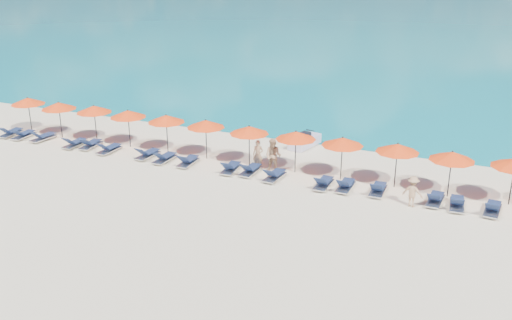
% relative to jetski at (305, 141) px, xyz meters
% --- Properties ---
extents(ground, '(1400.00, 1400.00, 0.00)m').
position_rel_jetski_xyz_m(ground, '(-0.39, -9.28, -0.36)').
color(ground, beige).
extents(headland_main, '(374.00, 242.00, 126.50)m').
position_rel_jetski_xyz_m(headland_main, '(-300.39, 530.72, -38.36)').
color(headland_main, black).
rests_on(headland_main, ground).
extents(headland_small, '(162.00, 126.00, 85.50)m').
position_rel_jetski_xyz_m(headland_small, '(-150.39, 550.72, -35.36)').
color(headland_small, black).
rests_on(headland_small, ground).
extents(jetski, '(1.37, 2.55, 0.86)m').
position_rel_jetski_xyz_m(jetski, '(0.00, 0.00, 0.00)').
color(jetski, silver).
rests_on(jetski, ground).
extents(beachgoer_a, '(0.60, 0.43, 1.56)m').
position_rel_jetski_xyz_m(beachgoer_a, '(-1.08, -4.43, 0.43)').
color(beachgoer_a, tan).
rests_on(beachgoer_a, ground).
extents(beachgoer_b, '(0.88, 0.51, 1.82)m').
position_rel_jetski_xyz_m(beachgoer_b, '(-0.14, -4.62, 0.55)').
color(beachgoer_b, tan).
rests_on(beachgoer_b, ground).
extents(beachgoer_c, '(0.99, 0.58, 1.44)m').
position_rel_jetski_xyz_m(beachgoer_c, '(7.19, -6.05, 0.37)').
color(beachgoer_c, tan).
rests_on(beachgoer_c, ground).
extents(umbrella_0, '(2.10, 2.10, 2.28)m').
position_rel_jetski_xyz_m(umbrella_0, '(-17.01, -4.13, 1.66)').
color(umbrella_0, black).
rests_on(umbrella_0, ground).
extents(umbrella_1, '(2.10, 2.10, 2.28)m').
position_rel_jetski_xyz_m(umbrella_1, '(-14.41, -4.27, 1.66)').
color(umbrella_1, black).
rests_on(umbrella_1, ground).
extents(umbrella_2, '(2.10, 2.10, 2.28)m').
position_rel_jetski_xyz_m(umbrella_2, '(-11.92, -4.05, 1.66)').
color(umbrella_2, black).
rests_on(umbrella_2, ground).
extents(umbrella_3, '(2.10, 2.10, 2.28)m').
position_rel_jetski_xyz_m(umbrella_3, '(-9.44, -4.12, 1.66)').
color(umbrella_3, black).
rests_on(umbrella_3, ground).
extents(umbrella_4, '(2.10, 2.10, 2.28)m').
position_rel_jetski_xyz_m(umbrella_4, '(-6.85, -4.12, 1.66)').
color(umbrella_4, black).
rests_on(umbrella_4, ground).
extents(umbrella_5, '(2.10, 2.10, 2.28)m').
position_rel_jetski_xyz_m(umbrella_5, '(-4.32, -4.13, 1.66)').
color(umbrella_5, black).
rests_on(umbrella_5, ground).
extents(umbrella_6, '(2.10, 2.10, 2.28)m').
position_rel_jetski_xyz_m(umbrella_6, '(-1.67, -4.24, 1.66)').
color(umbrella_6, black).
rests_on(umbrella_6, ground).
extents(umbrella_7, '(2.10, 2.10, 2.28)m').
position_rel_jetski_xyz_m(umbrella_7, '(0.90, -4.14, 1.66)').
color(umbrella_7, black).
rests_on(umbrella_7, ground).
extents(umbrella_8, '(2.10, 2.10, 2.28)m').
position_rel_jetski_xyz_m(umbrella_8, '(3.36, -4.18, 1.66)').
color(umbrella_8, black).
rests_on(umbrella_8, ground).
extents(umbrella_9, '(2.10, 2.10, 2.28)m').
position_rel_jetski_xyz_m(umbrella_9, '(6.04, -4.09, 1.66)').
color(umbrella_9, black).
rests_on(umbrella_9, ground).
extents(umbrella_10, '(2.10, 2.10, 2.28)m').
position_rel_jetski_xyz_m(umbrella_10, '(8.55, -4.25, 1.66)').
color(umbrella_10, black).
rests_on(umbrella_10, ground).
extents(lounger_0, '(0.76, 1.75, 0.66)m').
position_rel_jetski_xyz_m(lounger_0, '(-17.54, -5.36, -0.12)').
color(lounger_0, silver).
rests_on(lounger_0, ground).
extents(lounger_1, '(0.75, 1.74, 0.66)m').
position_rel_jetski_xyz_m(lounger_1, '(-16.48, -5.38, -0.12)').
color(lounger_1, silver).
rests_on(lounger_1, ground).
extents(lounger_2, '(0.77, 1.75, 0.66)m').
position_rel_jetski_xyz_m(lounger_2, '(-15.02, -5.28, -0.12)').
color(lounger_2, silver).
rests_on(lounger_2, ground).
extents(lounger_3, '(0.63, 1.70, 0.66)m').
position_rel_jetski_xyz_m(lounger_3, '(-12.42, -5.45, -0.12)').
color(lounger_3, silver).
rests_on(lounger_3, ground).
extents(lounger_4, '(0.78, 1.75, 0.66)m').
position_rel_jetski_xyz_m(lounger_4, '(-11.46, -5.22, -0.12)').
color(lounger_4, silver).
rests_on(lounger_4, ground).
extents(lounger_5, '(0.69, 1.73, 0.66)m').
position_rel_jetski_xyz_m(lounger_5, '(-9.94, -5.47, -0.12)').
color(lounger_5, silver).
rests_on(lounger_5, ground).
extents(lounger_6, '(0.75, 1.74, 0.66)m').
position_rel_jetski_xyz_m(lounger_6, '(-7.41, -5.35, -0.12)').
color(lounger_6, silver).
rests_on(lounger_6, ground).
extents(lounger_7, '(0.66, 1.72, 0.66)m').
position_rel_jetski_xyz_m(lounger_7, '(-6.19, -5.51, -0.12)').
color(lounger_7, silver).
rests_on(lounger_7, ground).
extents(lounger_8, '(0.71, 1.73, 0.66)m').
position_rel_jetski_xyz_m(lounger_8, '(-4.75, -5.46, -0.12)').
color(lounger_8, silver).
rests_on(lounger_8, ground).
extents(lounger_9, '(0.76, 1.74, 0.66)m').
position_rel_jetski_xyz_m(lounger_9, '(-2.20, -5.44, -0.12)').
color(lounger_9, silver).
rests_on(lounger_9, ground).
extents(lounger_10, '(0.66, 1.71, 0.66)m').
position_rel_jetski_xyz_m(lounger_10, '(-1.13, -5.30, -0.12)').
color(lounger_10, silver).
rests_on(lounger_10, ground).
extents(lounger_11, '(0.75, 1.74, 0.66)m').
position_rel_jetski_xyz_m(lounger_11, '(0.30, -5.53, -0.12)').
color(lounger_11, silver).
rests_on(lounger_11, ground).
extents(lounger_12, '(0.64, 1.71, 0.66)m').
position_rel_jetski_xyz_m(lounger_12, '(2.88, -5.53, -0.12)').
color(lounger_12, silver).
rests_on(lounger_12, ground).
extents(lounger_13, '(0.62, 1.70, 0.66)m').
position_rel_jetski_xyz_m(lounger_13, '(3.94, -5.38, -0.12)').
color(lounger_13, silver).
rests_on(lounger_13, ground).
extents(lounger_14, '(0.67, 1.72, 0.66)m').
position_rel_jetski_xyz_m(lounger_14, '(5.48, -5.23, -0.12)').
color(lounger_14, silver).
rests_on(lounger_14, ground).
extents(lounger_15, '(0.71, 1.73, 0.66)m').
position_rel_jetski_xyz_m(lounger_15, '(8.12, -5.33, -0.12)').
color(lounger_15, silver).
rests_on(lounger_15, ground).
extents(lounger_16, '(0.75, 1.74, 0.66)m').
position_rel_jetski_xyz_m(lounger_16, '(9.08, -5.43, -0.12)').
color(lounger_16, silver).
rests_on(lounger_16, ground).
extents(lounger_17, '(0.75, 1.74, 0.66)m').
position_rel_jetski_xyz_m(lounger_17, '(10.56, -5.39, -0.12)').
color(lounger_17, silver).
rests_on(lounger_17, ground).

